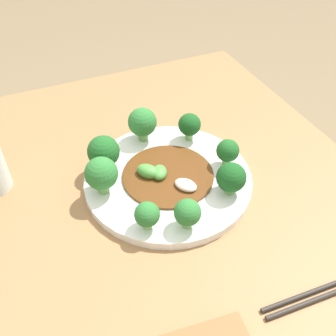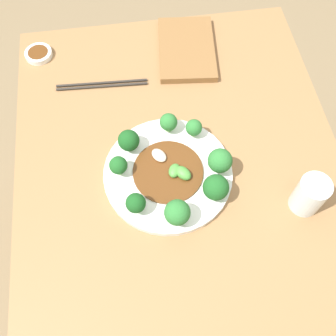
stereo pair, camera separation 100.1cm
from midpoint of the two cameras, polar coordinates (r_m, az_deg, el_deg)
ground_plane at (r=1.45m, az=-1.90°, el=-27.49°), size 8.00×8.00×0.00m
table at (r=1.06m, az=-2.59°, el=-27.24°), size 0.97×0.80×0.77m
plate at (r=0.67m, az=-6.86°, el=-31.14°), size 0.31×0.31×0.02m
broccoli_southwest at (r=0.65m, az=-15.98°, el=-24.58°), size 0.05×0.05×0.06m
broccoli_west at (r=0.64m, az=-6.49°, el=-20.44°), size 0.04×0.04×0.05m
broccoli_north at (r=0.62m, az=5.38°, el=-30.81°), size 0.06×0.06×0.07m
broccoli_south at (r=0.65m, az=-18.88°, el=-30.22°), size 0.04×0.04×0.06m
broccoli_northwest at (r=0.63m, az=-0.58°, el=-21.88°), size 0.04×0.04×0.05m
broccoli_east at (r=0.64m, az=-5.92°, el=-42.19°), size 0.06×0.06×0.07m
broccoli_northeast at (r=0.63m, az=4.25°, el=-36.66°), size 0.06×0.06×0.07m
broccoli_southeast at (r=0.65m, az=-15.88°, el=-39.00°), size 0.05×0.05×0.06m
stirfry_center at (r=0.66m, az=-6.59°, el=-31.06°), size 0.17×0.17×0.02m
drinking_glass at (r=0.68m, az=26.02°, el=-35.31°), size 0.07×0.07×0.10m
chopsticks at (r=0.76m, az=-19.45°, el=-8.12°), size 0.03×0.25×0.01m
sauce_dish at (r=0.87m, az=-30.20°, el=-0.57°), size 0.08×0.08×0.02m
cutting_board at (r=0.76m, az=-1.16°, el=0.57°), size 0.25×0.18×0.02m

